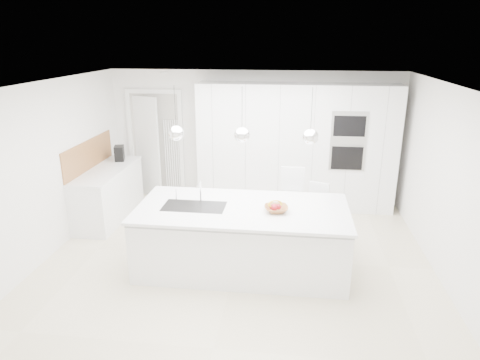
# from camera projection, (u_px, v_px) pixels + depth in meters

# --- Properties ---
(floor) EXTENTS (5.50, 5.50, 0.00)m
(floor) POSITION_uv_depth(u_px,v_px,m) (237.00, 257.00, 6.27)
(floor) COLOR beige
(floor) RESTS_ON ground
(wall_back) EXTENTS (5.50, 0.00, 5.50)m
(wall_back) POSITION_uv_depth(u_px,v_px,m) (254.00, 137.00, 8.23)
(wall_back) COLOR white
(wall_back) RESTS_ON ground
(wall_left) EXTENTS (0.00, 5.00, 5.00)m
(wall_left) POSITION_uv_depth(u_px,v_px,m) (49.00, 169.00, 6.19)
(wall_left) COLOR white
(wall_left) RESTS_ON ground
(ceiling) EXTENTS (5.50, 5.50, 0.00)m
(ceiling) POSITION_uv_depth(u_px,v_px,m) (237.00, 84.00, 5.48)
(ceiling) COLOR white
(ceiling) RESTS_ON wall_back
(tall_cabinets) EXTENTS (3.60, 0.60, 2.30)m
(tall_cabinets) POSITION_uv_depth(u_px,v_px,m) (296.00, 147.00, 7.88)
(tall_cabinets) COLOR white
(tall_cabinets) RESTS_ON floor
(oven_stack) EXTENTS (0.62, 0.04, 1.05)m
(oven_stack) POSITION_uv_depth(u_px,v_px,m) (348.00, 141.00, 7.42)
(oven_stack) COLOR #A5A5A8
(oven_stack) RESTS_ON tall_cabinets
(doorway_frame) EXTENTS (1.11, 0.08, 2.13)m
(doorway_frame) POSITION_uv_depth(u_px,v_px,m) (156.00, 146.00, 8.50)
(doorway_frame) COLOR white
(doorway_frame) RESTS_ON floor
(hallway_door) EXTENTS (0.76, 0.38, 2.00)m
(hallway_door) POSITION_uv_depth(u_px,v_px,m) (143.00, 147.00, 8.49)
(hallway_door) COLOR white
(hallway_door) RESTS_ON floor
(radiator) EXTENTS (0.32, 0.04, 1.40)m
(radiator) POSITION_uv_depth(u_px,v_px,m) (172.00, 155.00, 8.51)
(radiator) COLOR white
(radiator) RESTS_ON floor
(left_base_cabinets) EXTENTS (0.60, 1.80, 0.86)m
(left_base_cabinets) POSITION_uv_depth(u_px,v_px,m) (109.00, 195.00, 7.55)
(left_base_cabinets) COLOR white
(left_base_cabinets) RESTS_ON floor
(left_worktop) EXTENTS (0.62, 1.82, 0.04)m
(left_worktop) POSITION_uv_depth(u_px,v_px,m) (106.00, 170.00, 7.41)
(left_worktop) COLOR white
(left_worktop) RESTS_ON left_base_cabinets
(oak_backsplash) EXTENTS (0.02, 1.80, 0.50)m
(oak_backsplash) POSITION_uv_depth(u_px,v_px,m) (89.00, 155.00, 7.35)
(oak_backsplash) COLOR #A56D3C
(oak_backsplash) RESTS_ON wall_left
(island_base) EXTENTS (2.80, 1.20, 0.86)m
(island_base) POSITION_uv_depth(u_px,v_px,m) (242.00, 241.00, 5.84)
(island_base) COLOR white
(island_base) RESTS_ON floor
(island_worktop) EXTENTS (2.84, 1.40, 0.04)m
(island_worktop) POSITION_uv_depth(u_px,v_px,m) (242.00, 209.00, 5.74)
(island_worktop) COLOR white
(island_worktop) RESTS_ON island_base
(island_sink) EXTENTS (0.84, 0.44, 0.18)m
(island_sink) POSITION_uv_depth(u_px,v_px,m) (194.00, 212.00, 5.79)
(island_sink) COLOR #3F3F42
(island_sink) RESTS_ON island_worktop
(island_tap) EXTENTS (0.02, 0.02, 0.30)m
(island_tap) POSITION_uv_depth(u_px,v_px,m) (201.00, 191.00, 5.90)
(island_tap) COLOR white
(island_tap) RESTS_ON island_worktop
(pendant_left) EXTENTS (0.20, 0.20, 0.20)m
(pendant_left) POSITION_uv_depth(u_px,v_px,m) (176.00, 133.00, 5.47)
(pendant_left) COLOR white
(pendant_left) RESTS_ON ceiling
(pendant_mid) EXTENTS (0.20, 0.20, 0.20)m
(pendant_mid) POSITION_uv_depth(u_px,v_px,m) (242.00, 135.00, 5.37)
(pendant_mid) COLOR white
(pendant_mid) RESTS_ON ceiling
(pendant_right) EXTENTS (0.20, 0.20, 0.20)m
(pendant_right) POSITION_uv_depth(u_px,v_px,m) (310.00, 137.00, 5.27)
(pendant_right) COLOR white
(pendant_right) RESTS_ON ceiling
(fruit_bowl) EXTENTS (0.35, 0.35, 0.08)m
(fruit_bowl) POSITION_uv_depth(u_px,v_px,m) (276.00, 209.00, 5.58)
(fruit_bowl) COLOR #A56D3C
(fruit_bowl) RESTS_ON island_worktop
(espresso_machine) EXTENTS (0.23, 0.29, 0.27)m
(espresso_machine) POSITION_uv_depth(u_px,v_px,m) (119.00, 153.00, 7.89)
(espresso_machine) COLOR black
(espresso_machine) RESTS_ON left_worktop
(bar_stool_left) EXTENTS (0.39, 0.53, 1.15)m
(bar_stool_left) POSITION_uv_depth(u_px,v_px,m) (291.00, 206.00, 6.65)
(bar_stool_left) COLOR white
(bar_stool_left) RESTS_ON floor
(bar_stool_right) EXTENTS (0.47, 0.54, 0.98)m
(bar_stool_right) POSITION_uv_depth(u_px,v_px,m) (318.00, 216.00, 6.48)
(bar_stool_right) COLOR white
(bar_stool_right) RESTS_ON floor
(apple_a) EXTENTS (0.08, 0.08, 0.08)m
(apple_a) POSITION_uv_depth(u_px,v_px,m) (275.00, 207.00, 5.58)
(apple_a) COLOR #AC1B29
(apple_a) RESTS_ON fruit_bowl
(apple_b) EXTENTS (0.09, 0.09, 0.09)m
(apple_b) POSITION_uv_depth(u_px,v_px,m) (275.00, 208.00, 5.53)
(apple_b) COLOR #AC1B29
(apple_b) RESTS_ON fruit_bowl
(apple_c) EXTENTS (0.07, 0.07, 0.07)m
(apple_c) POSITION_uv_depth(u_px,v_px,m) (272.00, 207.00, 5.57)
(apple_c) COLOR #AC1B29
(apple_c) RESTS_ON fruit_bowl
(apple_extra_3) EXTENTS (0.08, 0.08, 0.08)m
(apple_extra_3) POSITION_uv_depth(u_px,v_px,m) (278.00, 207.00, 5.57)
(apple_extra_3) COLOR #AC1B29
(apple_extra_3) RESTS_ON fruit_bowl
(banana_bunch) EXTENTS (0.22, 0.16, 0.20)m
(banana_bunch) POSITION_uv_depth(u_px,v_px,m) (275.00, 204.00, 5.55)
(banana_bunch) COLOR gold
(banana_bunch) RESTS_ON fruit_bowl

